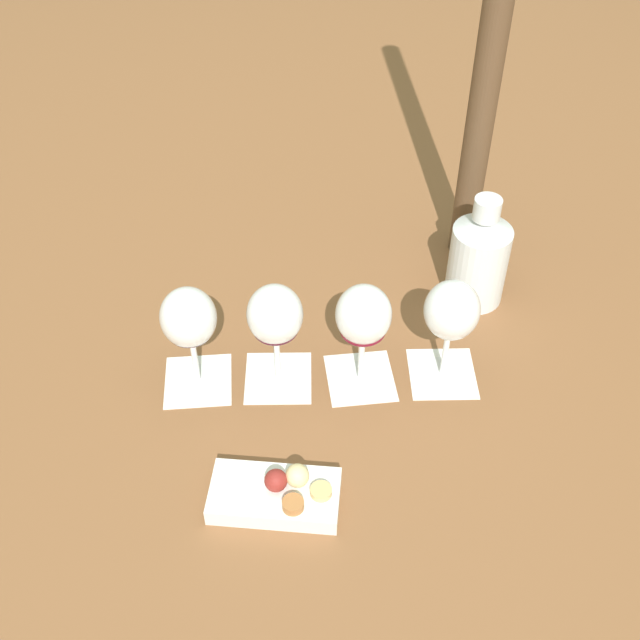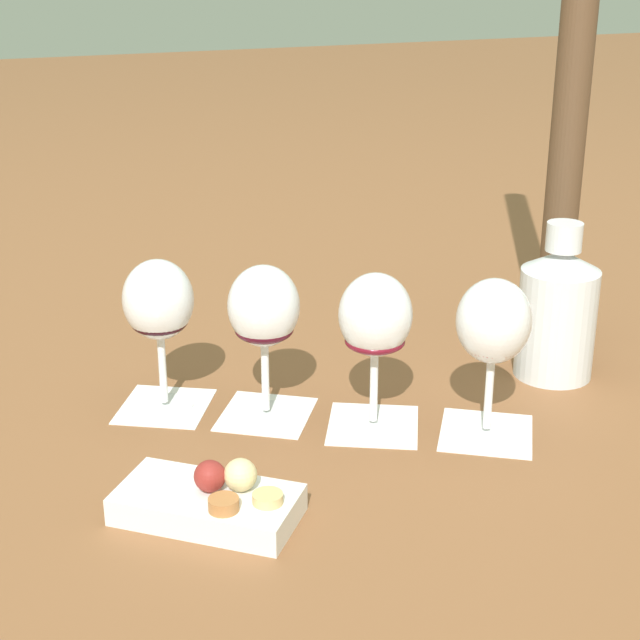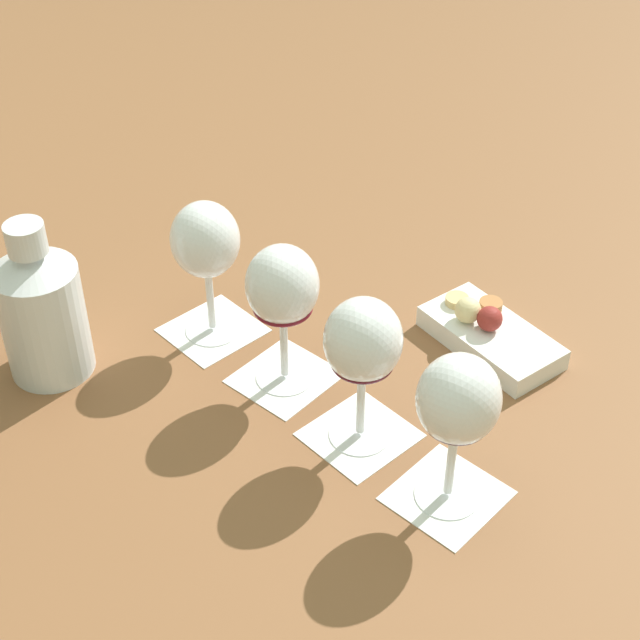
# 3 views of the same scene
# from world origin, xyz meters

# --- Properties ---
(ground_plane) EXTENTS (8.00, 8.00, 0.00)m
(ground_plane) POSITION_xyz_m (0.00, 0.00, 0.00)
(ground_plane) COLOR brown
(tasting_card_0) EXTENTS (0.14, 0.14, 0.00)m
(tasting_card_0) POSITION_xyz_m (-0.15, 0.10, 0.00)
(tasting_card_0) COLOR white
(tasting_card_0) RESTS_ON ground_plane
(tasting_card_1) EXTENTS (0.14, 0.14, 0.00)m
(tasting_card_1) POSITION_xyz_m (-0.04, 0.03, 0.00)
(tasting_card_1) COLOR white
(tasting_card_1) RESTS_ON ground_plane
(tasting_card_2) EXTENTS (0.14, 0.14, 0.00)m
(tasting_card_2) POSITION_xyz_m (0.06, -0.04, 0.00)
(tasting_card_2) COLOR white
(tasting_card_2) RESTS_ON ground_plane
(tasting_card_3) EXTENTS (0.14, 0.14, 0.00)m
(tasting_card_3) POSITION_xyz_m (0.16, -0.11, 0.00)
(tasting_card_3) COLOR white
(tasting_card_3) RESTS_ON ground_plane
(wine_glass_0) EXTENTS (0.08, 0.08, 0.18)m
(wine_glass_0) POSITION_xyz_m (-0.15, 0.10, 0.12)
(wine_glass_0) COLOR white
(wine_glass_0) RESTS_ON tasting_card_0
(wine_glass_1) EXTENTS (0.08, 0.08, 0.18)m
(wine_glass_1) POSITION_xyz_m (-0.04, 0.03, 0.13)
(wine_glass_1) COLOR white
(wine_glass_1) RESTS_ON tasting_card_1
(wine_glass_2) EXTENTS (0.08, 0.08, 0.18)m
(wine_glass_2) POSITION_xyz_m (0.06, -0.04, 0.12)
(wine_glass_2) COLOR white
(wine_glass_2) RESTS_ON tasting_card_2
(wine_glass_3) EXTENTS (0.08, 0.08, 0.18)m
(wine_glass_3) POSITION_xyz_m (0.16, -0.11, 0.12)
(wine_glass_3) COLOR white
(wine_glass_3) RESTS_ON tasting_card_3
(ceramic_vase) EXTENTS (0.10, 0.10, 0.20)m
(ceramic_vase) POSITION_xyz_m (-0.31, -0.01, 0.09)
(ceramic_vase) COLOR silver
(ceramic_vase) RESTS_ON ground_plane
(snack_dish) EXTENTS (0.19, 0.18, 0.06)m
(snack_dish) POSITION_xyz_m (0.18, 0.14, 0.02)
(snack_dish) COLOR white
(snack_dish) RESTS_ON ground_plane
(umbrella_pole) EXTENTS (0.05, 0.05, 0.79)m
(umbrella_pole) POSITION_xyz_m (-0.39, -0.11, 0.40)
(umbrella_pole) COLOR brown
(umbrella_pole) RESTS_ON ground_plane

